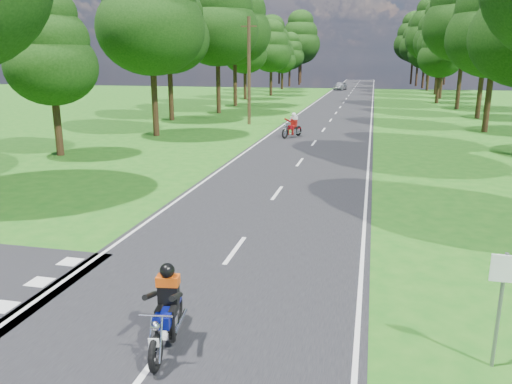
# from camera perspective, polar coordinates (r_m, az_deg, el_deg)

# --- Properties ---
(ground) EXTENTS (160.00, 160.00, 0.00)m
(ground) POSITION_cam_1_polar(r_m,az_deg,el_deg) (11.56, -5.08, -10.26)
(ground) COLOR #1A5A14
(ground) RESTS_ON ground
(main_road) EXTENTS (7.00, 140.00, 0.02)m
(main_road) POSITION_cam_1_polar(r_m,az_deg,el_deg) (60.21, 9.98, 10.02)
(main_road) COLOR black
(main_road) RESTS_ON ground
(road_markings) EXTENTS (7.40, 140.00, 0.01)m
(road_markings) POSITION_cam_1_polar(r_m,az_deg,el_deg) (58.35, 9.73, 9.90)
(road_markings) COLOR silver
(road_markings) RESTS_ON main_road
(treeline) EXTENTS (40.00, 115.35, 14.78)m
(treeline) POSITION_cam_1_polar(r_m,az_deg,el_deg) (70.09, 12.02, 17.34)
(treeline) COLOR black
(treeline) RESTS_ON ground
(telegraph_pole) EXTENTS (1.20, 0.26, 8.00)m
(telegraph_pole) POSITION_cam_1_polar(r_m,az_deg,el_deg) (39.06, -0.81, 13.68)
(telegraph_pole) COLOR #382616
(telegraph_pole) RESTS_ON ground
(road_sign) EXTENTS (0.45, 0.07, 2.00)m
(road_sign) POSITION_cam_1_polar(r_m,az_deg,el_deg) (8.94, 26.30, -10.21)
(road_sign) COLOR slate
(road_sign) RESTS_ON ground
(rider_near_blue) EXTENTS (0.85, 1.84, 1.47)m
(rider_near_blue) POSITION_cam_1_polar(r_m,az_deg,el_deg) (8.99, -10.26, -12.82)
(rider_near_blue) COLOR navy
(rider_near_blue) RESTS_ON main_road
(rider_far_red) EXTENTS (1.36, 1.99, 1.58)m
(rider_far_red) POSITION_cam_1_polar(r_m,az_deg,el_deg) (32.59, 4.13, 7.65)
(rider_far_red) COLOR maroon
(rider_far_red) RESTS_ON main_road
(distant_car) EXTENTS (2.40, 4.17, 1.33)m
(distant_car) POSITION_cam_1_polar(r_m,az_deg,el_deg) (85.57, 9.62, 11.88)
(distant_car) COLOR #A8AAAF
(distant_car) RESTS_ON main_road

